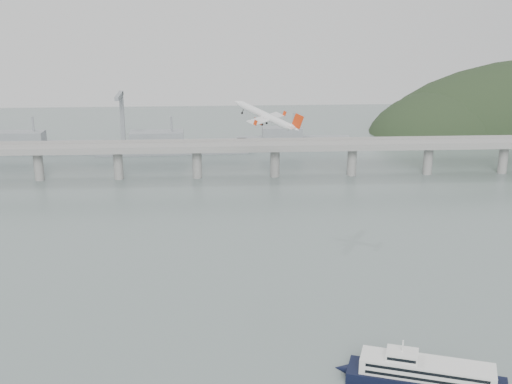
{
  "coord_description": "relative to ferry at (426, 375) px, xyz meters",
  "views": [
    {
      "loc": [
        -14.97,
        -223.31,
        125.22
      ],
      "look_at": [
        0.0,
        55.0,
        36.0
      ],
      "focal_mm": 48.0,
      "sensor_mm": 36.0,
      "label": 1
    }
  ],
  "objects": [
    {
      "name": "airliner",
      "position": [
        -40.77,
        146.61,
        53.65
      ],
      "size": [
        34.62,
        33.16,
        15.24
      ],
      "rotation": [
        0.05,
        -0.33,
        2.62
      ],
      "color": "silver",
      "rests_on": "ground"
    },
    {
      "name": "ferry",
      "position": [
        0.0,
        0.0,
        0.0
      ],
      "size": [
        78.88,
        33.69,
        15.38
      ],
      "rotation": [
        0.0,
        0.0,
        -0.33
      ],
      "color": "black",
      "rests_on": "ground"
    },
    {
      "name": "ground",
      "position": [
        -48.98,
        38.32,
        -4.17
      ],
      "size": [
        900.0,
        900.0,
        0.0
      ],
      "primitive_type": "plane",
      "color": "slate",
      "rests_on": "ground"
    },
    {
      "name": "distant_fleet",
      "position": [
        -204.34,
        303.4,
        2.05
      ],
      "size": [
        453.0,
        60.9,
        40.0
      ],
      "color": "gray",
      "rests_on": "ground"
    },
    {
      "name": "bridge",
      "position": [
        -50.14,
        238.32,
        13.48
      ],
      "size": [
        800.0,
        22.0,
        23.9
      ],
      "color": "gray",
      "rests_on": "ground"
    }
  ]
}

